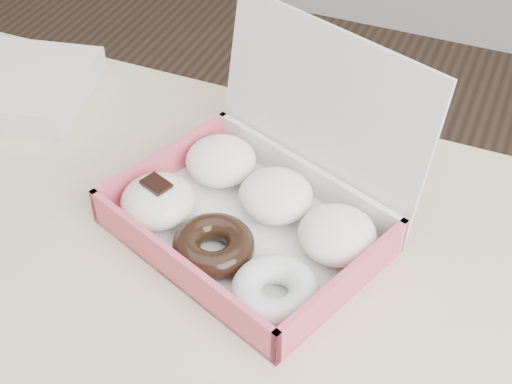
% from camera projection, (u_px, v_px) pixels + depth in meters
% --- Properties ---
extents(table, '(1.20, 0.80, 0.75)m').
position_uv_depth(table, '(90.00, 321.00, 0.83)').
color(table, tan).
rests_on(table, ground).
extents(donut_box, '(0.36, 0.34, 0.21)m').
position_uv_depth(donut_box, '(254.00, 206.00, 0.82)').
color(donut_box, silver).
rests_on(donut_box, table).
extents(newspapers, '(0.27, 0.23, 0.04)m').
position_uv_depth(newspapers, '(8.00, 83.00, 1.03)').
color(newspapers, white).
rests_on(newspapers, table).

